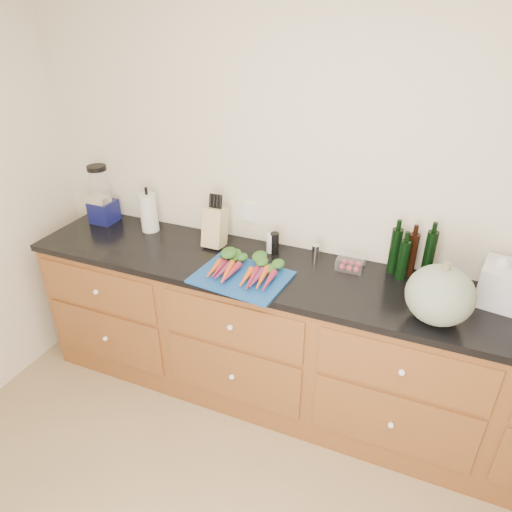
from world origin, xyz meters
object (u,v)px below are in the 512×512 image
at_px(blender_appliance, 101,198).
at_px(tomato_box, 350,263).
at_px(squash, 440,295).
at_px(cutting_board, 241,277).
at_px(carrots, 245,268).
at_px(knife_block, 215,227).
at_px(paper_towel, 149,213).

xyz_separation_m(blender_appliance, tomato_box, (1.69, 0.01, -0.14)).
bearing_deg(squash, cutting_board, -179.46).
bearing_deg(carrots, knife_block, 140.37).
height_order(carrots, tomato_box, same).
relative_size(paper_towel, tomato_box, 1.69).
bearing_deg(blender_appliance, tomato_box, 0.41).
bearing_deg(blender_appliance, carrots, -13.20).
xyz_separation_m(cutting_board, paper_towel, (-0.80, 0.32, 0.12)).
height_order(squash, tomato_box, squash).
bearing_deg(paper_towel, carrots, -19.05).
xyz_separation_m(cutting_board, carrots, (0.00, 0.04, 0.03)).
relative_size(cutting_board, blender_appliance, 1.26).
relative_size(cutting_board, paper_towel, 1.96).
height_order(carrots, knife_block, knife_block).
height_order(carrots, blender_appliance, blender_appliance).
bearing_deg(knife_block, squash, -12.56).
relative_size(cutting_board, squash, 1.59).
relative_size(cutting_board, carrots, 1.25).
relative_size(squash, knife_block, 1.29).
xyz_separation_m(squash, blender_appliance, (-2.16, 0.31, 0.03)).
distance_m(squash, knife_block, 1.34).
xyz_separation_m(cutting_board, tomato_box, (0.52, 0.33, 0.03)).
bearing_deg(knife_block, carrots, -39.63).
xyz_separation_m(cutting_board, blender_appliance, (-1.17, 0.32, 0.17)).
distance_m(carrots, blender_appliance, 1.20).
height_order(paper_towel, tomato_box, paper_towel).
relative_size(carrots, squash, 1.27).
relative_size(cutting_board, knife_block, 2.05).
xyz_separation_m(paper_towel, knife_block, (0.49, -0.02, -0.01)).
height_order(carrots, squash, squash).
distance_m(paper_towel, knife_block, 0.49).
bearing_deg(paper_towel, squash, -9.83).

